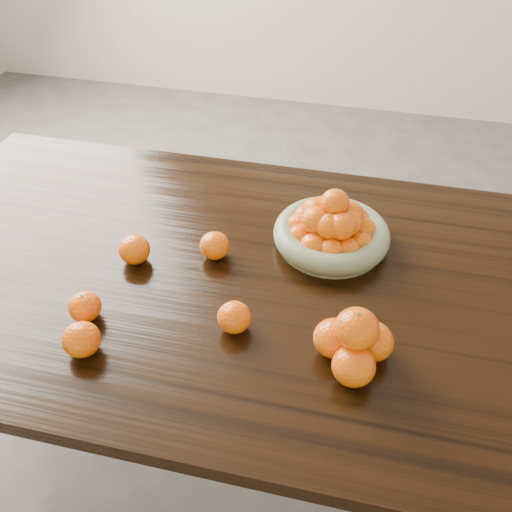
% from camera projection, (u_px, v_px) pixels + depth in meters
% --- Properties ---
extents(ground, '(5.00, 5.00, 0.00)m').
position_uv_depth(ground, '(271.00, 448.00, 1.84)').
color(ground, '#615F5B').
rests_on(ground, ground).
extents(dining_table, '(2.00, 1.00, 0.75)m').
position_uv_depth(dining_table, '(276.00, 305.00, 1.41)').
color(dining_table, black).
rests_on(dining_table, ground).
extents(fruit_bowl, '(0.29, 0.29, 0.16)m').
position_uv_depth(fruit_bowl, '(332.00, 229.00, 1.42)').
color(fruit_bowl, gray).
rests_on(fruit_bowl, dining_table).
extents(orange_pyramid, '(0.16, 0.16, 0.14)m').
position_uv_depth(orange_pyramid, '(354.00, 343.00, 1.13)').
color(orange_pyramid, orange).
rests_on(orange_pyramid, dining_table).
extents(loose_orange_0, '(0.07, 0.07, 0.07)m').
position_uv_depth(loose_orange_0, '(85.00, 307.00, 1.24)').
color(loose_orange_0, orange).
rests_on(loose_orange_0, dining_table).
extents(loose_orange_1, '(0.08, 0.08, 0.07)m').
position_uv_depth(loose_orange_1, '(82.00, 339.00, 1.16)').
color(loose_orange_1, orange).
rests_on(loose_orange_1, dining_table).
extents(loose_orange_2, '(0.07, 0.07, 0.07)m').
position_uv_depth(loose_orange_2, '(234.00, 317.00, 1.21)').
color(loose_orange_2, orange).
rests_on(loose_orange_2, dining_table).
extents(loose_orange_3, '(0.08, 0.08, 0.07)m').
position_uv_depth(loose_orange_3, '(134.00, 250.00, 1.38)').
color(loose_orange_3, orange).
rests_on(loose_orange_3, dining_table).
extents(loose_orange_4, '(0.07, 0.07, 0.07)m').
position_uv_depth(loose_orange_4, '(215.00, 246.00, 1.40)').
color(loose_orange_4, orange).
rests_on(loose_orange_4, dining_table).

